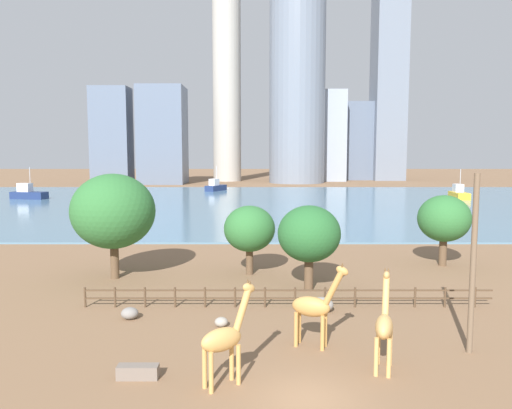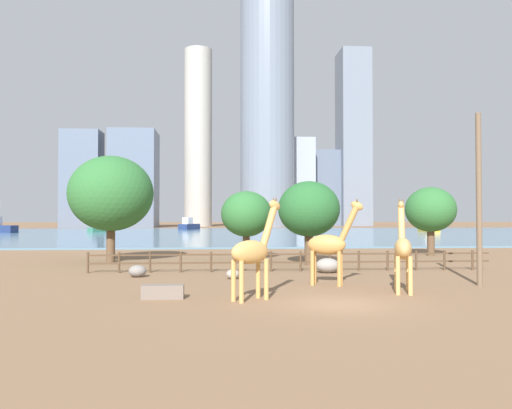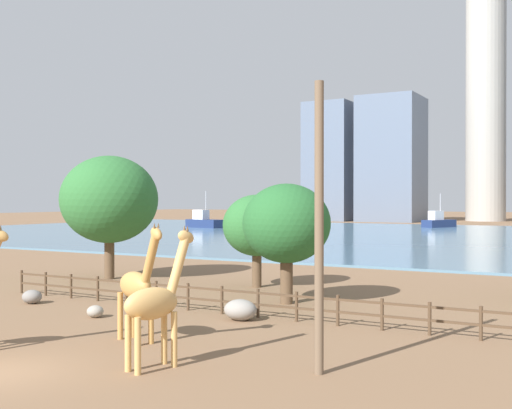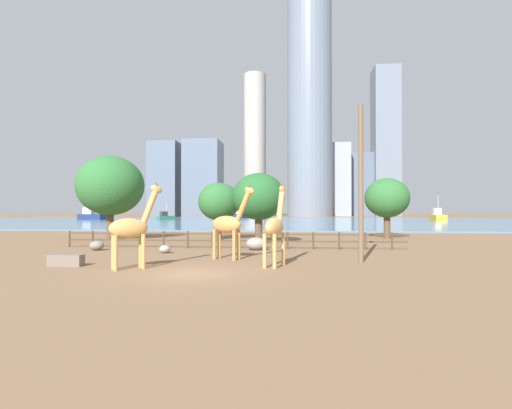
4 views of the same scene
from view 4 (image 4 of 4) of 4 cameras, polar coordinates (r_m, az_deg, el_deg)
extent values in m
plane|color=brown|center=(98.31, 2.64, -2.42)|extent=(400.00, 400.00, 0.00)
cube|color=slate|center=(95.31, 2.55, -2.42)|extent=(180.00, 86.00, 0.20)
cylinder|color=#C18C47|center=(23.99, -2.48, -5.72)|extent=(0.27, 0.27, 1.78)
cylinder|color=#C18C47|center=(23.51, -3.15, -5.83)|extent=(0.27, 0.27, 1.78)
cylinder|color=#C18C47|center=(24.70, -5.26, -5.57)|extent=(0.27, 0.27, 1.78)
cylinder|color=#C18C47|center=(24.24, -5.98, -5.67)|extent=(0.27, 0.27, 1.78)
ellipsoid|color=#C18C47|center=(24.03, -4.23, -2.84)|extent=(2.12, 1.47, 1.03)
cylinder|color=#C18C47|center=(23.43, -1.83, -0.20)|extent=(1.15, 0.72, 1.92)
ellipsoid|color=#C18C47|center=(23.25, -0.94, 2.01)|extent=(0.82, 0.58, 0.64)
cone|color=brown|center=(23.34, -0.85, 2.74)|extent=(0.12, 0.12, 0.19)
cone|color=brown|center=(23.20, -1.04, 2.76)|extent=(0.12, 0.12, 0.19)
cylinder|color=tan|center=(21.53, -16.16, -6.33)|extent=(0.28, 0.28, 1.74)
cylinder|color=tan|center=(21.01, -15.80, -6.48)|extent=(0.28, 0.28, 1.74)
cylinder|color=tan|center=(21.25, -19.71, -6.40)|extent=(0.28, 0.28, 1.74)
cylinder|color=tan|center=(20.72, -19.43, -6.55)|extent=(0.28, 0.28, 1.74)
ellipsoid|color=tan|center=(21.03, -17.75, -3.26)|extent=(2.01, 1.75, 1.01)
cylinder|color=tan|center=(21.26, -14.94, -0.27)|extent=(0.97, 0.82, 1.91)
ellipsoid|color=tan|center=(21.38, -14.05, 2.14)|extent=(0.77, 0.68, 0.60)
cone|color=brown|center=(21.47, -14.11, 2.91)|extent=(0.13, 0.13, 0.18)
cone|color=brown|center=(21.32, -13.99, 2.94)|extent=(0.13, 0.13, 0.18)
cylinder|color=tan|center=(21.73, 2.54, -6.30)|extent=(0.25, 0.25, 1.75)
cylinder|color=tan|center=(21.55, 3.90, -6.35)|extent=(0.25, 0.25, 1.75)
cylinder|color=tan|center=(20.47, 1.23, -6.65)|extent=(0.25, 0.25, 1.75)
cylinder|color=tan|center=(20.28, 2.67, -6.70)|extent=(0.25, 0.25, 1.75)
ellipsoid|color=tan|center=(20.92, 2.60, -3.28)|extent=(1.31, 2.07, 1.01)
cylinder|color=tan|center=(21.87, 3.52, -0.25)|extent=(0.57, 0.97, 1.93)
ellipsoid|color=tan|center=(22.20, 3.78, 2.11)|extent=(0.51, 0.78, 0.59)
cone|color=brown|center=(22.24, 3.59, 2.86)|extent=(0.12, 0.12, 0.18)
cone|color=brown|center=(22.19, 3.97, 2.87)|extent=(0.12, 0.12, 0.18)
cylinder|color=brown|center=(23.26, 14.75, 2.90)|extent=(0.28, 0.28, 8.89)
ellipsoid|color=gray|center=(31.45, -21.80, -5.46)|extent=(1.02, 0.94, 0.70)
ellipsoid|color=gray|center=(28.12, -12.90, -6.23)|extent=(0.76, 0.73, 0.55)
ellipsoid|color=gray|center=(29.44, 0.03, -5.63)|extent=(1.50, 1.23, 0.92)
cube|color=#72665B|center=(23.51, -25.51, -7.21)|extent=(1.80, 0.60, 0.60)
cylinder|color=#4C3826|center=(35.06, -25.09, -4.46)|extent=(0.14, 0.14, 1.30)
cylinder|color=#4C3826|center=(34.13, -22.31, -4.58)|extent=(0.14, 0.14, 1.30)
cylinder|color=#4C3826|center=(33.28, -19.37, -4.69)|extent=(0.14, 0.14, 1.30)
cylinder|color=#4C3826|center=(32.53, -16.29, -4.80)|extent=(0.14, 0.14, 1.30)
cylinder|color=#4C3826|center=(31.87, -13.07, -4.89)|extent=(0.14, 0.14, 1.30)
cylinder|color=#4C3826|center=(31.32, -9.73, -4.97)|extent=(0.14, 0.14, 1.30)
cylinder|color=#4C3826|center=(30.87, -6.27, -5.04)|extent=(0.14, 0.14, 1.30)
cylinder|color=#4C3826|center=(30.54, -2.73, -5.09)|extent=(0.14, 0.14, 1.30)
cylinder|color=#4C3826|center=(30.33, 0.87, -5.12)|extent=(0.14, 0.14, 1.30)
cylinder|color=#4C3826|center=(30.24, 4.52, -5.14)|extent=(0.14, 0.14, 1.30)
cylinder|color=#4C3826|center=(30.27, 8.16, -5.13)|extent=(0.14, 0.14, 1.30)
cylinder|color=#4C3826|center=(30.43, 11.79, -5.10)|extent=(0.14, 0.14, 1.30)
cylinder|color=#4C3826|center=(30.70, 15.37, -5.05)|extent=(0.14, 0.14, 1.30)
cylinder|color=#4C3826|center=(31.09, 18.86, -4.98)|extent=(0.14, 0.14, 1.30)
cube|color=#4C3826|center=(30.58, -3.53, -4.23)|extent=(26.10, 0.08, 0.10)
cube|color=#4C3826|center=(30.61, -3.54, -5.20)|extent=(26.10, 0.08, 0.10)
cylinder|color=brown|center=(43.08, 18.22, -3.06)|extent=(0.66, 0.66, 2.37)
ellipsoid|color=#2D6B33|center=(43.06, 18.20, 0.91)|extent=(4.50, 4.50, 4.05)
cylinder|color=brown|center=(41.64, -20.11, -2.89)|extent=(0.66, 0.66, 2.73)
ellipsoid|color=#2D6B33|center=(41.68, -20.09, 2.56)|extent=(6.49, 6.49, 5.84)
cylinder|color=brown|center=(39.58, -5.29, -3.50)|extent=(0.57, 0.57, 2.09)
ellipsoid|color=#2D6B33|center=(39.54, -5.28, 0.41)|extent=(4.14, 4.14, 3.72)
cylinder|color=brown|center=(34.42, 0.38, -3.76)|extent=(0.65, 0.65, 2.30)
ellipsoid|color=#26602D|center=(34.39, 0.38, 1.15)|extent=(4.50, 4.50, 4.05)
cube|color=#337259|center=(110.28, -12.78, -1.85)|extent=(4.49, 5.05, 1.00)
cube|color=#333338|center=(109.92, -13.05, -1.28)|extent=(2.05, 2.16, 1.20)
cylinder|color=silver|center=(110.40, -12.67, -0.68)|extent=(0.17, 0.17, 3.50)
cube|color=navy|center=(126.27, -2.33, -1.63)|extent=(5.25, 7.33, 1.39)
cube|color=silver|center=(125.53, -2.55, -0.94)|extent=(2.58, 2.97, 1.66)
cylinder|color=silver|center=(126.54, -2.24, -0.21)|extent=(0.16, 0.16, 4.85)
cube|color=gold|center=(108.78, 24.54, -1.72)|extent=(3.02, 7.13, 1.39)
cube|color=silver|center=(109.60, 24.41, -0.91)|extent=(1.85, 2.62, 1.67)
cylinder|color=silver|center=(108.42, 24.57, -0.07)|extent=(0.13, 0.13, 4.87)
cube|color=navy|center=(116.28, -22.41, -1.64)|extent=(7.80, 4.15, 1.48)
cube|color=silver|center=(116.86, -22.76, -0.83)|extent=(2.98, 2.30, 1.78)
cylinder|color=silver|center=(116.04, -22.27, 0.01)|extent=(0.14, 0.14, 5.19)
cube|color=slate|center=(185.38, 18.01, 8.45)|extent=(10.72, 12.70, 64.56)
cube|color=#939EAD|center=(175.35, 10.60, 3.41)|extent=(15.75, 13.82, 30.88)
cylinder|color=slate|center=(168.53, 7.65, 15.23)|extent=(17.86, 17.86, 98.30)
cube|color=slate|center=(162.17, -7.53, 3.63)|extent=(14.10, 14.67, 30.32)
cylinder|color=#ADA89E|center=(175.38, -0.16, 8.48)|extent=(9.60, 9.60, 61.75)
cube|color=slate|center=(183.88, 14.92, 2.74)|extent=(15.93, 10.58, 27.74)
cube|color=slate|center=(163.68, -13.01, 3.52)|extent=(11.59, 8.71, 29.83)
camera|label=1|loc=(9.71, -91.54, 45.05)|focal=35.00mm
camera|label=2|loc=(9.76, -95.04, 3.35)|focal=35.00mm
camera|label=3|loc=(12.88, 71.72, 10.02)|focal=45.00mm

